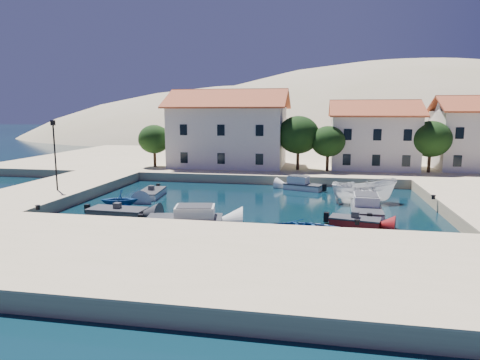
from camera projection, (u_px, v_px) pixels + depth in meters
name	position (u px, v px, depth m)	size (l,w,h in m)	color
ground	(230.00, 237.00, 27.59)	(400.00, 400.00, 0.00)	black
quay_south	(205.00, 261.00, 21.68)	(52.00, 12.00, 1.00)	tan
quay_west	(56.00, 191.00, 40.65)	(8.00, 20.00, 1.00)	tan
quay_north	(295.00, 162.00, 64.01)	(80.00, 36.00, 1.00)	tan
hills	(362.00, 203.00, 147.55)	(254.00, 176.00, 99.00)	tan
building_left	(229.00, 127.00, 54.89)	(14.70, 9.45, 9.70)	silver
building_mid	(373.00, 134.00, 52.71)	(10.50, 8.40, 8.30)	silver
building_right	(476.00, 132.00, 51.47)	(9.45, 8.40, 8.80)	silver
trees	(311.00, 138.00, 50.69)	(37.30, 5.30, 6.45)	#382314
lamppost	(55.00, 148.00, 37.76)	(0.35, 0.25, 6.22)	black
bollards	(279.00, 208.00, 30.65)	(29.36, 9.56, 0.30)	black
motorboat_grey_sw	(118.00, 212.00, 32.96)	(4.51, 2.15, 1.25)	#343539
cabin_cruiser_south	(185.00, 219.00, 30.29)	(5.63, 3.19, 1.60)	silver
rowboat_south	(303.00, 234.00, 28.30)	(3.51, 4.91, 1.02)	navy
motorboat_red_se	(355.00, 222.00, 30.11)	(3.69, 2.25, 1.25)	maroon
cabin_cruiser_east	(366.00, 208.00, 33.71)	(2.43, 5.61, 1.60)	silver
boat_east	(364.00, 203.00, 37.77)	(2.23, 5.94, 2.29)	silver
motorboat_white_ne	(371.00, 191.00, 41.58)	(2.96, 3.64, 1.25)	silver
rowboat_west	(120.00, 207.00, 36.20)	(2.64, 3.05, 1.61)	navy
motorboat_white_west	(151.00, 193.00, 40.51)	(2.39, 4.51, 1.25)	silver
cabin_cruiser_north	(303.00, 185.00, 43.89)	(4.20, 2.79, 1.60)	silver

